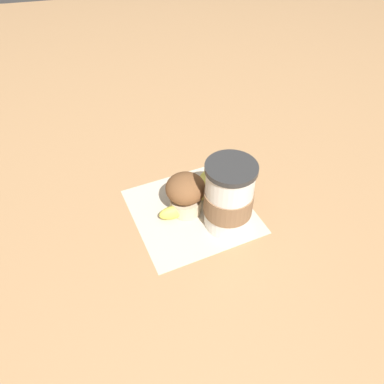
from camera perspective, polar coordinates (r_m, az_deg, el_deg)
ground_plane at (r=0.79m, az=0.00°, el=-2.94°), size 3.00×3.00×0.00m
paper_napkin at (r=0.79m, az=0.00°, el=-2.91°), size 0.28×0.28×0.00m
coffee_cup at (r=0.72m, az=5.62°, el=-0.79°), size 0.10×0.10×0.15m
muffin at (r=0.76m, az=-0.98°, el=-0.12°), size 0.08×0.08×0.09m
banana at (r=0.80m, az=-0.04°, el=-0.64°), size 0.15×0.13×0.03m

